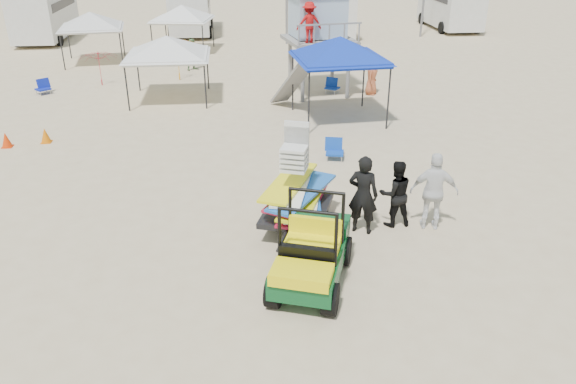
{
  "coord_description": "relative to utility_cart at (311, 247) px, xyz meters",
  "views": [
    {
      "loc": [
        -0.69,
        -8.08,
        6.6
      ],
      "look_at": [
        0.5,
        3.0,
        1.3
      ],
      "focal_mm": 35.0,
      "sensor_mm": 36.0,
      "label": 1
    }
  ],
  "objects": [
    {
      "name": "cone_far",
      "position": [
        -8.81,
        8.82,
        -0.62
      ],
      "size": [
        0.34,
        0.34,
        0.5
      ],
      "primitive_type": "cone",
      "color": "red",
      "rests_on": "ground"
    },
    {
      "name": "canopy_blue",
      "position": [
        2.56,
        10.59,
        2.04
      ],
      "size": [
        3.25,
        3.25,
        3.46
      ],
      "color": "black",
      "rests_on": "ground"
    },
    {
      "name": "man_mid",
      "position": [
        2.37,
        2.28,
        -0.04
      ],
      "size": [
        0.85,
        0.68,
        1.66
      ],
      "primitive_type": "imported",
      "rotation": [
        0.0,
        0.0,
        3.21
      ],
      "color": "black",
      "rests_on": "ground"
    },
    {
      "name": "canopy_white_b",
      "position": [
        -8.42,
        21.51,
        1.59
      ],
      "size": [
        3.36,
        3.36,
        3.01
      ],
      "color": "black",
      "rests_on": "ground"
    },
    {
      "name": "man_right",
      "position": [
        3.22,
        2.03,
        0.09
      ],
      "size": [
        1.2,
        0.71,
        1.91
      ],
      "primitive_type": "imported",
      "rotation": [
        0.0,
        0.0,
        2.91
      ],
      "color": "white",
      "rests_on": "ground"
    },
    {
      "name": "beach_chair_c",
      "position": [
        3.02,
        14.31,
        -0.56
      ],
      "size": [
        0.73,
        0.83,
        0.64
      ],
      "color": "navy",
      "rests_on": "ground"
    },
    {
      "name": "rv_mid_left",
      "position": [
        -3.77,
        30.16,
        0.93
      ],
      "size": [
        2.65,
        6.5,
        3.25
      ],
      "color": "silver",
      "rests_on": "ground"
    },
    {
      "name": "umbrella_a",
      "position": [
        -7.2,
        16.57,
        -0.09
      ],
      "size": [
        2.03,
        2.06,
        1.56
      ],
      "primitive_type": "imported",
      "rotation": [
        0.0,
        0.0,
        0.22
      ],
      "color": "red",
      "rests_on": "ground"
    },
    {
      "name": "canopy_white_c",
      "position": [
        -3.91,
        24.04,
        1.57
      ],
      "size": [
        3.52,
        3.52,
        2.98
      ],
      "color": "black",
      "rests_on": "ground"
    },
    {
      "name": "cone_near",
      "position": [
        -7.65,
        9.13,
        -0.62
      ],
      "size": [
        0.34,
        0.34,
        0.5
      ],
      "primitive_type": "cone",
      "color": "orange",
      "rests_on": "ground"
    },
    {
      "name": "man_left",
      "position": [
        1.52,
        2.03,
        0.09
      ],
      "size": [
        0.83,
        0.72,
        1.92
      ],
      "primitive_type": "imported",
      "rotation": [
        0.0,
        0.0,
        2.7
      ],
      "color": "black",
      "rests_on": "ground"
    },
    {
      "name": "surf_trailer",
      "position": [
        0.0,
        2.33,
        0.08
      ],
      "size": [
        2.04,
        2.79,
        2.33
      ],
      "color": "black",
      "rests_on": "ground"
    },
    {
      "name": "rv_mid_right",
      "position": [
        5.23,
        28.66,
        0.93
      ],
      "size": [
        2.64,
        7.0,
        3.25
      ],
      "color": "silver",
      "rests_on": "ground"
    },
    {
      "name": "rv_far_right",
      "position": [
        14.23,
        30.16,
        0.93
      ],
      "size": [
        2.64,
        6.6,
        3.25
      ],
      "color": "silver",
      "rests_on": "ground"
    },
    {
      "name": "distant_beachgoers",
      "position": [
        0.53,
        16.68,
        -0.09
      ],
      "size": [
        8.66,
        6.29,
        1.58
      ],
      "color": "#5D814D",
      "rests_on": "ground"
    },
    {
      "name": "lifeguard_tower",
      "position": [
        2.29,
        14.26,
        2.32
      ],
      "size": [
        3.06,
        3.06,
        4.28
      ],
      "color": "gray",
      "rests_on": "ground"
    },
    {
      "name": "umbrella_b",
      "position": [
        -3.74,
        17.21,
        0.1
      ],
      "size": [
        2.44,
        2.47,
        1.95
      ],
      "primitive_type": "imported",
      "rotation": [
        0.0,
        0.0,
        0.16
      ],
      "color": "#FFA316",
      "rests_on": "ground"
    },
    {
      "name": "rv_far_left",
      "position": [
        -12.77,
        28.66,
        0.93
      ],
      "size": [
        2.64,
        6.8,
        3.25
      ],
      "color": "silver",
      "rests_on": "ground"
    },
    {
      "name": "utility_cart",
      "position": [
        0.0,
        0.0,
        0.0
      ],
      "size": [
        1.97,
        2.72,
        1.87
      ],
      "color": "#0B4820",
      "rests_on": "ground"
    },
    {
      "name": "beach_chair_b",
      "position": [
        1.72,
        6.7,
        -0.56
      ],
      "size": [
        0.64,
        0.69,
        0.64
      ],
      "color": "#0F3FAB",
      "rests_on": "ground"
    },
    {
      "name": "canopy_white_a",
      "position": [
        -3.87,
        13.99,
        1.6
      ],
      "size": [
        3.2,
        3.2,
        3.01
      ],
      "color": "black",
      "rests_on": "ground"
    },
    {
      "name": "beach_chair_a",
      "position": [
        -9.45,
        15.47,
        -0.56
      ],
      "size": [
        0.74,
        0.85,
        0.64
      ],
      "color": "#0F1FA2",
      "rests_on": "ground"
    },
    {
      "name": "ground",
      "position": [
        -0.77,
        -1.34,
        -0.87
      ],
      "size": [
        140.0,
        140.0,
        0.0
      ],
      "primitive_type": "plane",
      "color": "beige",
      "rests_on": "ground"
    }
  ]
}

